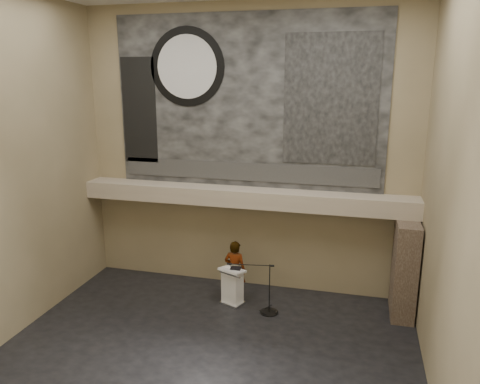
# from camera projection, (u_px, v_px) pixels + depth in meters

# --- Properties ---
(floor) EXTENTS (10.00, 10.00, 0.00)m
(floor) POSITION_uv_depth(u_px,v_px,m) (207.00, 352.00, 11.24)
(floor) COLOR black
(floor) RESTS_ON ground
(wall_back) EXTENTS (10.00, 0.02, 8.50)m
(wall_back) POSITION_uv_depth(u_px,v_px,m) (247.00, 152.00, 13.95)
(wall_back) COLOR #7E7050
(wall_back) RESTS_ON floor
(wall_front) EXTENTS (10.00, 0.02, 8.50)m
(wall_front) POSITION_uv_depth(u_px,v_px,m) (110.00, 242.00, 6.44)
(wall_front) COLOR #7E7050
(wall_front) RESTS_ON floor
(wall_left) EXTENTS (0.02, 8.00, 8.50)m
(wall_left) POSITION_uv_depth(u_px,v_px,m) (9.00, 169.00, 11.40)
(wall_left) COLOR #7E7050
(wall_left) RESTS_ON floor
(wall_right) EXTENTS (0.02, 8.00, 8.50)m
(wall_right) POSITION_uv_depth(u_px,v_px,m) (450.00, 195.00, 8.98)
(wall_right) COLOR #7E7050
(wall_right) RESTS_ON floor
(soffit) EXTENTS (10.00, 0.80, 0.50)m
(soffit) POSITION_uv_depth(u_px,v_px,m) (243.00, 197.00, 13.89)
(soffit) COLOR tan
(soffit) RESTS_ON wall_back
(sprinkler_left) EXTENTS (0.04, 0.04, 0.06)m
(sprinkler_left) POSITION_uv_depth(u_px,v_px,m) (192.00, 203.00, 14.30)
(sprinkler_left) COLOR #B2893D
(sprinkler_left) RESTS_ON soffit
(sprinkler_right) EXTENTS (0.04, 0.04, 0.06)m
(sprinkler_right) POSITION_uv_depth(u_px,v_px,m) (307.00, 211.00, 13.45)
(sprinkler_right) COLOR #B2893D
(sprinkler_right) RESTS_ON soffit
(banner) EXTENTS (8.00, 0.05, 5.00)m
(banner) POSITION_uv_depth(u_px,v_px,m) (247.00, 102.00, 13.56)
(banner) COLOR black
(banner) RESTS_ON wall_back
(banner_text_strip) EXTENTS (7.76, 0.02, 0.55)m
(banner_text_strip) POSITION_uv_depth(u_px,v_px,m) (246.00, 172.00, 14.03)
(banner_text_strip) COLOR #2C2C2C
(banner_text_strip) RESTS_ON banner
(banner_clock_rim) EXTENTS (2.30, 0.02, 2.30)m
(banner_clock_rim) POSITION_uv_depth(u_px,v_px,m) (187.00, 67.00, 13.72)
(banner_clock_rim) COLOR black
(banner_clock_rim) RESTS_ON banner
(banner_clock_face) EXTENTS (1.84, 0.02, 1.84)m
(banner_clock_face) POSITION_uv_depth(u_px,v_px,m) (187.00, 67.00, 13.70)
(banner_clock_face) COLOR silver
(banner_clock_face) RESTS_ON banner
(banner_building_print) EXTENTS (2.60, 0.02, 3.60)m
(banner_building_print) POSITION_uv_depth(u_px,v_px,m) (331.00, 100.00, 12.92)
(banner_building_print) COLOR black
(banner_building_print) RESTS_ON banner
(banner_brick_print) EXTENTS (1.10, 0.02, 3.20)m
(banner_brick_print) POSITION_uv_depth(u_px,v_px,m) (139.00, 111.00, 14.42)
(banner_brick_print) COLOR black
(banner_brick_print) RESTS_ON banner
(stone_pier) EXTENTS (0.60, 1.40, 2.70)m
(stone_pier) POSITION_uv_depth(u_px,v_px,m) (405.00, 269.00, 12.74)
(stone_pier) COLOR #413228
(stone_pier) RESTS_ON floor
(lectern) EXTENTS (0.82, 0.71, 1.13)m
(lectern) POSITION_uv_depth(u_px,v_px,m) (232.00, 287.00, 13.47)
(lectern) COLOR silver
(lectern) RESTS_ON floor
(binder) EXTENTS (0.30, 0.25, 0.04)m
(binder) POSITION_uv_depth(u_px,v_px,m) (236.00, 268.00, 13.34)
(binder) COLOR black
(binder) RESTS_ON lectern
(papers) EXTENTS (0.34, 0.38, 0.00)m
(papers) POSITION_uv_depth(u_px,v_px,m) (227.00, 268.00, 13.37)
(papers) COLOR white
(papers) RESTS_ON lectern
(speaker_person) EXTENTS (0.70, 0.50, 1.81)m
(speaker_person) POSITION_uv_depth(u_px,v_px,m) (235.00, 270.00, 13.71)
(speaker_person) COLOR white
(speaker_person) RESTS_ON floor
(mic_stand) EXTENTS (1.42, 0.52, 1.45)m
(mic_stand) POSITION_uv_depth(u_px,v_px,m) (268.00, 306.00, 13.07)
(mic_stand) COLOR black
(mic_stand) RESTS_ON floor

